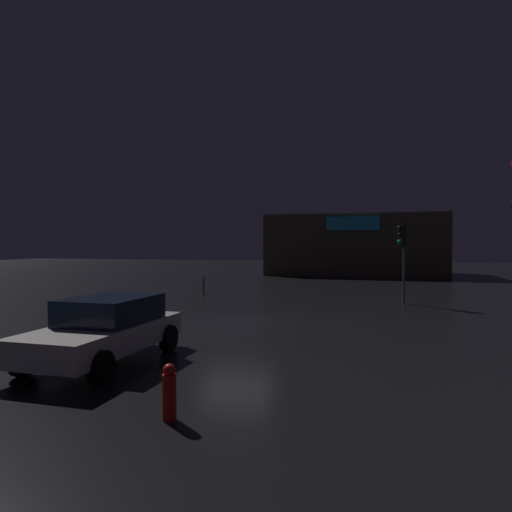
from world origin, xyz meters
TOP-DOWN VIEW (x-y plane):
  - ground_plane at (0.00, 0.00)m, footprint 120.00×120.00m
  - store_building at (2.51, 28.21)m, footprint 15.32×9.53m
  - traffic_signal_main at (5.71, 6.83)m, footprint 0.41×0.43m
  - car_near at (-1.34, -5.65)m, footprint 2.10×4.36m
  - fire_hydrant at (1.67, -8.49)m, footprint 0.22×0.22m
  - bollard_kerb_b at (-4.49, 8.13)m, footprint 0.10×0.10m

SIDE VIEW (x-z plane):
  - ground_plane at x=0.00m, z-range 0.00..0.00m
  - fire_hydrant at x=1.67m, z-range 0.00..0.87m
  - bollard_kerb_b at x=-4.49m, z-range 0.00..1.02m
  - car_near at x=-1.34m, z-range 0.03..1.52m
  - store_building at x=2.51m, z-range 0.00..5.34m
  - traffic_signal_main at x=5.71m, z-range 0.96..4.64m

